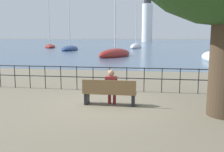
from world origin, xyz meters
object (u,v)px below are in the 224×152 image
Objects in this scene: sailboat_0 at (50,46)px; sailboat_4 at (215,57)px; sailboat_3 at (70,49)px; seated_person_left at (111,85)px; harbor_lighthouse at (147,20)px; sailboat_1 at (115,54)px; park_bench at (109,93)px; sailboat_2 at (136,47)px.

sailboat_0 is 37.96m from sailboat_4.
sailboat_0 is at bearing 141.13° from sailboat_4.
sailboat_4 reaches higher than sailboat_3.
seated_person_left is at bearing -73.83° from sailboat_3.
sailboat_0 reaches higher than seated_person_left.
sailboat_4 is at bearing -84.84° from harbor_lighthouse.
park_bench is at bearing -57.95° from sailboat_1.
sailboat_3 is 81.46m from harbor_lighthouse.
seated_person_left is 19.79m from sailboat_4.
sailboat_1 is (17.60, -22.69, 0.05)m from sailboat_0.
sailboat_1 is 1.29× the size of sailboat_3.
seated_person_left is 0.11× the size of sailboat_4.
sailboat_0 is 12.28m from sailboat_3.
harbor_lighthouse is (19.58, 70.43, 9.76)m from sailboat_0.
sailboat_0 is at bearing 124.34° from sailboat_3.
sailboat_1 is (-2.90, 20.90, -0.33)m from seated_person_left.
sailboat_1 is 10.96m from sailboat_4.
sailboat_2 is 70.58m from harbor_lighthouse.
seated_person_left reaches higher than park_bench.
park_bench is at bearing -109.96° from sailboat_4.
sailboat_3 is 0.42× the size of harbor_lighthouse.
sailboat_0 is at bearing -105.53° from harbor_lighthouse.
sailboat_3 is (-10.93, -10.09, -0.07)m from sailboat_2.
seated_person_left is 48.17m from sailboat_0.
seated_person_left is 0.06× the size of harbor_lighthouse.
park_bench is 48.22m from sailboat_0.
sailboat_1 is at bearing -74.86° from sailboat_0.
sailboat_0 is 73.75m from harbor_lighthouse.
seated_person_left is 21.11m from sailboat_1.
sailboat_1 is 1.08× the size of sailboat_2.
sailboat_3 is at bearing 151.39° from sailboat_1.
sailboat_2 is at bearing 38.24° from sailboat_3.
harbor_lighthouse reaches higher than sailboat_2.
seated_person_left is at bearing -109.91° from sailboat_4.
park_bench is 19.88m from sailboat_4.
sailboat_1 reaches higher than sailboat_2.
park_bench is 0.15× the size of sailboat_0.
sailboat_1 is at bearing 168.89° from sailboat_4.
park_bench is at bearing -89.56° from harbor_lighthouse.
sailboat_3 is at bearing 145.49° from sailboat_4.
park_bench is 0.26m from seated_person_left.
sailboat_2 is at bearing -21.06° from sailboat_0.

